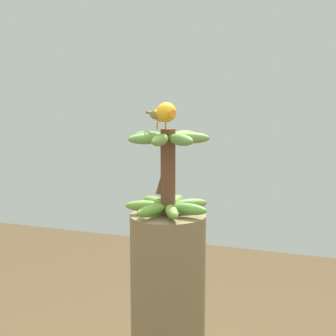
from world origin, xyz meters
The scene contains 2 objects.
banana_bunch centered at (0.00, 0.00, 1.50)m, with size 0.27×0.26×0.27m.
perched_bird centered at (0.00, -0.04, 1.68)m, with size 0.15×0.16×0.08m.
Camera 1 is at (0.57, -1.56, 1.79)m, focal length 59.09 mm.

